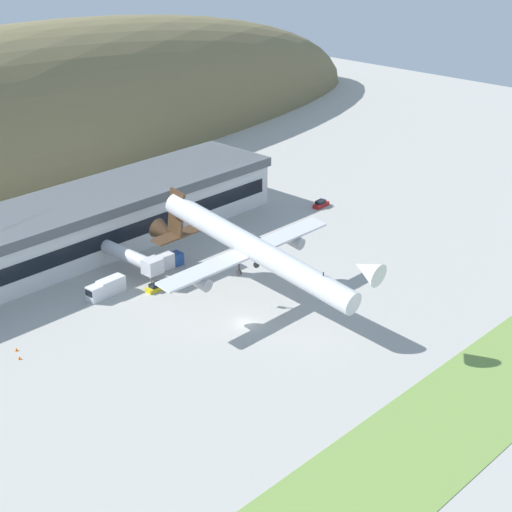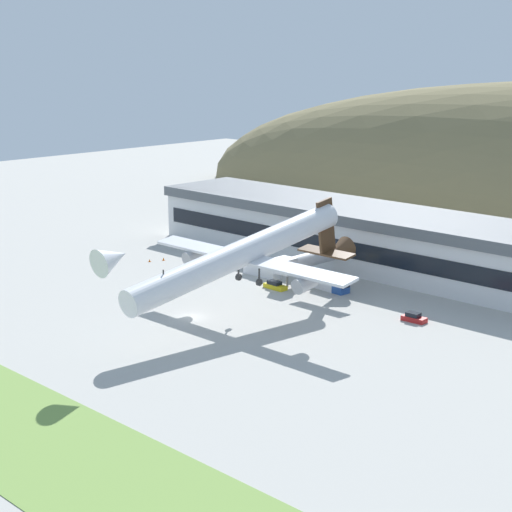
# 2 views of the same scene
# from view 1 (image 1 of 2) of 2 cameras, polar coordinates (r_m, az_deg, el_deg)

# --- Properties ---
(ground_plane) EXTENTS (392.71, 392.71, 0.00)m
(ground_plane) POSITION_cam_1_polar(r_m,az_deg,el_deg) (147.68, -0.73, -4.52)
(ground_plane) COLOR #ADAAA3
(grass_strip_foreground) EXTENTS (353.44, 17.76, 0.08)m
(grass_strip_foreground) POSITION_cam_1_polar(r_m,az_deg,el_deg) (126.88, 13.06, -10.46)
(grass_strip_foreground) COLOR #759947
(grass_strip_foreground) RESTS_ON ground_plane
(hill_backdrop) EXTENTS (278.56, 64.24, 69.43)m
(hill_backdrop) POSITION_cam_1_polar(r_m,az_deg,el_deg) (247.35, -15.78, 6.53)
(hill_backdrop) COLOR olive
(hill_backdrop) RESTS_ON ground_plane
(terminal_building) EXTENTS (97.16, 19.72, 11.31)m
(terminal_building) POSITION_cam_1_polar(r_m,az_deg,el_deg) (176.35, -12.06, 2.13)
(terminal_building) COLOR silver
(terminal_building) RESTS_ON ground_plane
(jetway_0) EXTENTS (3.38, 15.49, 5.43)m
(jetway_0) POSITION_cam_1_polar(r_m,az_deg,el_deg) (164.30, -8.15, -0.14)
(jetway_0) COLOR silver
(jetway_0) RESTS_ON ground_plane
(cargo_airplane) EXTENTS (40.17, 53.28, 12.33)m
(cargo_airplane) POSITION_cam_1_polar(r_m,az_deg,el_deg) (150.48, -0.28, 0.46)
(cargo_airplane) COLOR silver
(service_car_0) EXTENTS (4.61, 1.94, 1.42)m
(service_car_0) POSITION_cam_1_polar(r_m,az_deg,el_deg) (160.11, -6.62, -2.07)
(service_car_0) COLOR gold
(service_car_0) RESTS_ON ground_plane
(service_car_1) EXTENTS (3.97, 1.98, 1.43)m
(service_car_1) POSITION_cam_1_polar(r_m,az_deg,el_deg) (178.70, -0.06, 0.97)
(service_car_1) COLOR #B21E1E
(service_car_1) RESTS_ON ground_plane
(service_car_2) EXTENTS (4.54, 2.02, 1.65)m
(service_car_2) POSITION_cam_1_polar(r_m,az_deg,el_deg) (199.85, 4.35, 3.48)
(service_car_2) COLOR #B21E1E
(service_car_2) RESTS_ON ground_plane
(fuel_truck) EXTENTS (7.26, 2.81, 3.06)m
(fuel_truck) POSITION_cam_1_polar(r_m,az_deg,el_deg) (168.40, -6.03, -0.35)
(fuel_truck) COLOR #264C99
(fuel_truck) RESTS_ON ground_plane
(box_truck) EXTENTS (7.78, 2.39, 3.08)m
(box_truck) POSITION_cam_1_polar(r_m,az_deg,el_deg) (158.93, -9.96, -2.13)
(box_truck) COLOR silver
(box_truck) RESTS_ON ground_plane
(traffic_cone_0) EXTENTS (0.52, 0.52, 0.58)m
(traffic_cone_0) POSITION_cam_1_polar(r_m,az_deg,el_deg) (142.28, -15.49, -6.55)
(traffic_cone_0) COLOR orange
(traffic_cone_0) RESTS_ON ground_plane
(traffic_cone_1) EXTENTS (0.52, 0.52, 0.58)m
(traffic_cone_1) POSITION_cam_1_polar(r_m,az_deg,el_deg) (144.79, -15.69, -6.01)
(traffic_cone_1) COLOR orange
(traffic_cone_1) RESTS_ON ground_plane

